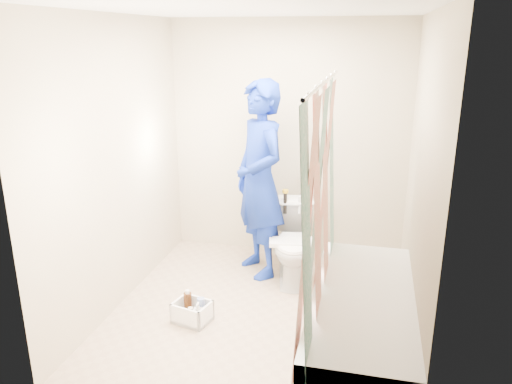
% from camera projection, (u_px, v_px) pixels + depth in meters
% --- Properties ---
extents(floor, '(2.60, 2.60, 0.00)m').
position_uv_depth(floor, '(258.00, 312.00, 4.21)').
color(floor, tan).
rests_on(floor, ground).
extents(ceiling, '(2.40, 2.60, 0.02)m').
position_uv_depth(ceiling, '(259.00, 10.00, 3.49)').
color(ceiling, white).
rests_on(ceiling, wall_back).
extents(wall_back, '(2.40, 0.02, 2.40)m').
position_uv_depth(wall_back, '(288.00, 142.00, 5.06)').
color(wall_back, '#BEB292').
rests_on(wall_back, ground).
extents(wall_front, '(2.40, 0.02, 2.40)m').
position_uv_depth(wall_front, '(203.00, 238.00, 2.64)').
color(wall_front, '#BEB292').
rests_on(wall_front, ground).
extents(wall_left, '(0.02, 2.60, 2.40)m').
position_uv_depth(wall_left, '(117.00, 166.00, 4.11)').
color(wall_left, '#BEB292').
rests_on(wall_left, ground).
extents(wall_right, '(0.02, 2.60, 2.40)m').
position_uv_depth(wall_right, '(421.00, 185.00, 3.58)').
color(wall_right, '#BEB292').
rests_on(wall_right, ground).
extents(bathtub, '(0.70, 1.75, 0.50)m').
position_uv_depth(bathtub, '(361.00, 324.00, 3.55)').
color(bathtub, white).
rests_on(bathtub, ground).
extents(curtain_rod, '(0.02, 1.90, 0.02)m').
position_uv_depth(curtain_rod, '(324.00, 82.00, 3.11)').
color(curtain_rod, silver).
rests_on(curtain_rod, wall_back).
extents(shower_curtain, '(0.06, 1.75, 1.80)m').
position_uv_depth(shower_curtain, '(319.00, 221.00, 3.39)').
color(shower_curtain, white).
rests_on(shower_curtain, curtain_rod).
extents(toilet, '(0.54, 0.78, 0.73)m').
position_uv_depth(toilet, '(293.00, 243.00, 4.68)').
color(toilet, white).
rests_on(toilet, ground).
extents(tank_lid, '(0.48, 0.28, 0.03)m').
position_uv_depth(tank_lid, '(294.00, 242.00, 4.55)').
color(tank_lid, white).
rests_on(tank_lid, toilet).
extents(tank_internals, '(0.18, 0.07, 0.24)m').
position_uv_depth(tank_internals, '(289.00, 201.00, 4.76)').
color(tank_internals, black).
rests_on(tank_internals, toilet).
extents(plumber, '(0.78, 0.81, 1.87)m').
position_uv_depth(plumber, '(260.00, 180.00, 4.66)').
color(plumber, '#0E1A90').
rests_on(plumber, ground).
extents(cleaning_caddy, '(0.33, 0.29, 0.22)m').
position_uv_depth(cleaning_caddy, '(193.00, 313.00, 4.04)').
color(cleaning_caddy, white).
rests_on(cleaning_caddy, ground).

